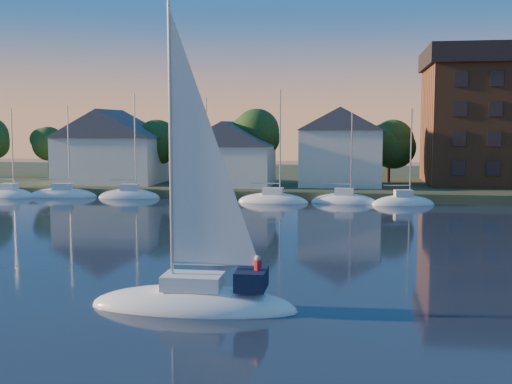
% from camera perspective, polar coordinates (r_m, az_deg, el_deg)
% --- Properties ---
extents(ground, '(260.00, 260.00, 0.00)m').
position_cam_1_polar(ground, '(25.95, -14.82, -13.71)').
color(ground, black).
rests_on(ground, ground).
extents(shoreline_land, '(160.00, 50.00, 2.00)m').
position_cam_1_polar(shoreline_land, '(98.20, 3.07, 0.95)').
color(shoreline_land, '#333F24').
rests_on(shoreline_land, ground).
extents(wooden_dock, '(120.00, 3.00, 1.00)m').
position_cam_1_polar(wooden_dock, '(75.47, 1.27, -0.58)').
color(wooden_dock, brown).
rests_on(wooden_dock, ground).
extents(clubhouse_west, '(13.65, 9.45, 9.64)m').
position_cam_1_polar(clubhouse_west, '(86.50, -12.80, 4.06)').
color(clubhouse_west, silver).
rests_on(clubhouse_west, shoreline_land).
extents(clubhouse_centre, '(11.55, 8.40, 8.08)m').
position_cam_1_polar(clubhouse_centre, '(80.98, -2.46, 3.51)').
color(clubhouse_centre, silver).
rests_on(clubhouse_centre, shoreline_land).
extents(clubhouse_east, '(10.50, 8.40, 9.80)m').
position_cam_1_polar(clubhouse_east, '(81.37, 7.55, 4.09)').
color(clubhouse_east, silver).
rests_on(clubhouse_east, shoreline_land).
extents(tree_line, '(93.40, 5.40, 8.90)m').
position_cam_1_polar(tree_line, '(85.69, 3.60, 5.01)').
color(tree_line, '#372919').
rests_on(tree_line, shoreline_land).
extents(moored_fleet, '(63.50, 2.40, 12.05)m').
position_cam_1_polar(moored_fleet, '(75.12, -8.15, -0.59)').
color(moored_fleet, white).
rests_on(moored_fleet, ground).
extents(hero_sailboat, '(10.04, 3.38, 15.36)m').
position_cam_1_polar(hero_sailboat, '(30.82, -5.34, -9.14)').
color(hero_sailboat, white).
rests_on(hero_sailboat, ground).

